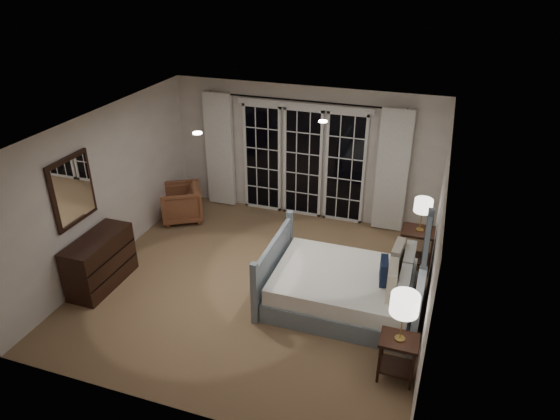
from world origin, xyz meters
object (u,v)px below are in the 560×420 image
(armchair, at_px, (181,203))
(lamp_right, at_px, (423,206))
(lamp_left, at_px, (405,304))
(nightstand_right, at_px, (418,243))
(nightstand_left, at_px, (398,353))
(bed, at_px, (347,287))
(dresser, at_px, (100,261))

(armchair, bearing_deg, lamp_right, 55.84)
(lamp_left, bearing_deg, nightstand_right, 89.76)
(nightstand_left, bearing_deg, armchair, 147.63)
(lamp_left, bearing_deg, nightstand_left, 90.00)
(bed, distance_m, dresser, 3.71)
(nightstand_left, bearing_deg, bed, 125.50)
(bed, bearing_deg, lamp_right, 56.79)
(nightstand_left, xyz_separation_m, lamp_left, (0.00, -0.00, 0.70))
(lamp_left, xyz_separation_m, lamp_right, (0.01, 2.47, 0.04))
(nightstand_right, relative_size, dresser, 0.61)
(lamp_right, xyz_separation_m, dresser, (-4.50, -1.98, -0.72))
(nightstand_left, distance_m, lamp_right, 2.58)
(nightstand_left, bearing_deg, nightstand_right, 89.76)
(bed, bearing_deg, lamp_left, -54.50)
(nightstand_right, xyz_separation_m, armchair, (-4.37, 0.29, -0.12))
(dresser, bearing_deg, bed, 10.56)
(nightstand_right, distance_m, armchair, 4.38)
(lamp_left, bearing_deg, lamp_right, 89.76)
(bed, height_order, nightstand_right, bed)
(nightstand_right, height_order, lamp_right, lamp_right)
(armchair, bearing_deg, lamp_left, 27.29)
(nightstand_right, bearing_deg, armchair, 176.18)
(nightstand_left, height_order, armchair, armchair)
(nightstand_right, height_order, armchair, nightstand_right)
(nightstand_left, xyz_separation_m, dresser, (-4.49, 0.49, 0.03))
(bed, xyz_separation_m, nightstand_right, (0.85, 1.30, 0.14))
(bed, bearing_deg, nightstand_right, 56.79)
(lamp_right, bearing_deg, nightstand_right, 180.00)
(dresser, bearing_deg, nightstand_left, -6.29)
(nightstand_right, bearing_deg, lamp_left, -90.24)
(lamp_right, bearing_deg, dresser, -156.28)
(nightstand_left, relative_size, lamp_right, 1.09)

